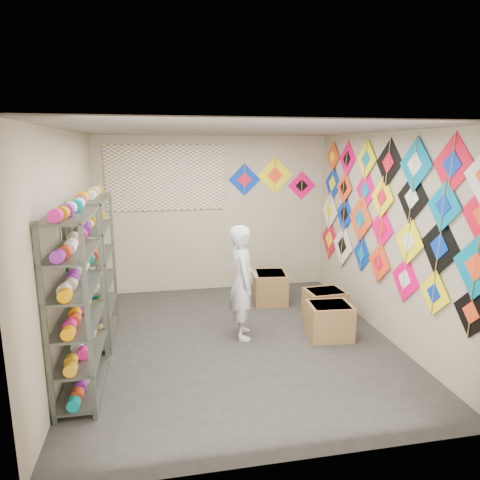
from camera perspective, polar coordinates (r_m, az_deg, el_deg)
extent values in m
plane|color=#2B2825|center=(5.79, -0.43, -13.36)|extent=(4.50, 4.50, 0.00)
plane|color=tan|center=(7.53, -3.54, 3.42)|extent=(4.00, 0.00, 4.00)
plane|color=tan|center=(3.24, 6.82, -8.57)|extent=(4.00, 0.00, 4.00)
plane|color=tan|center=(5.37, -21.96, -1.03)|extent=(0.00, 4.50, 4.50)
plane|color=tan|center=(6.03, 18.60, 0.59)|extent=(0.00, 4.50, 4.50)
plane|color=slate|center=(5.22, -0.47, 14.44)|extent=(4.50, 4.50, 0.00)
cube|color=#4C5147|center=(4.63, -20.83, -8.13)|extent=(0.40, 1.10, 1.90)
cube|color=#4C5147|center=(5.86, -18.72, -3.78)|extent=(0.40, 1.10, 1.90)
cylinder|color=#E51984|center=(4.16, -22.04, -9.16)|extent=(0.12, 0.10, 0.12)
cylinder|color=#F39300|center=(4.33, -21.56, -8.25)|extent=(0.12, 0.10, 0.12)
cylinder|color=orange|center=(4.51, -21.12, -7.41)|extent=(0.12, 0.10, 0.12)
cylinder|color=white|center=(4.69, -20.72, -6.64)|extent=(0.12, 0.10, 0.12)
cylinder|color=red|center=(4.87, -20.35, -5.92)|extent=(0.12, 0.10, 0.12)
cylinder|color=purple|center=(5.05, -20.00, -5.26)|extent=(0.12, 0.10, 0.12)
cylinder|color=#CCC188|center=(5.37, -19.45, -4.19)|extent=(0.12, 0.10, 0.12)
cylinder|color=#068890|center=(5.56, -19.17, -3.64)|extent=(0.12, 0.10, 0.12)
cylinder|color=#E51984|center=(5.74, -18.91, -3.12)|extent=(0.12, 0.10, 0.12)
cylinder|color=#F39300|center=(5.92, -18.66, -2.64)|extent=(0.12, 0.10, 0.12)
cylinder|color=orange|center=(6.11, -18.42, -2.19)|extent=(0.12, 0.10, 0.12)
cylinder|color=white|center=(6.29, -18.21, -1.76)|extent=(0.12, 0.10, 0.12)
cube|color=black|center=(4.74, 28.52, -8.51)|extent=(0.02, 0.53, 0.53)
cube|color=yellow|center=(5.14, 24.48, -6.47)|extent=(0.01, 0.52, 0.52)
cube|color=#FA0061|center=(5.63, 21.16, -4.91)|extent=(0.03, 0.59, 0.59)
cube|color=#FC4218|center=(6.11, 18.02, -2.87)|extent=(0.03, 0.57, 0.57)
cube|color=#042EAE|center=(6.58, 15.93, -1.81)|extent=(0.01, 0.54, 0.54)
cube|color=silver|center=(7.14, 13.52, -0.71)|extent=(0.04, 0.71, 0.71)
cube|color=red|center=(7.67, 11.86, 0.09)|extent=(0.01, 0.71, 0.71)
cube|color=#00709B|center=(4.59, 29.01, -3.15)|extent=(0.02, 0.66, 0.66)
cube|color=black|center=(5.03, 25.10, -0.82)|extent=(0.04, 0.67, 0.67)
cube|color=yellow|center=(5.46, 21.62, -0.15)|extent=(0.03, 0.58, 0.58)
cube|color=#FA0061|center=(6.03, 18.41, 1.51)|extent=(0.03, 0.58, 0.58)
cube|color=#FC4218|center=(6.54, 15.76, 2.75)|extent=(0.02, 0.70, 0.70)
cube|color=#042EAE|center=(7.07, 13.77, 3.42)|extent=(0.03, 0.62, 0.62)
cube|color=silver|center=(7.59, 11.87, 3.82)|extent=(0.02, 0.66, 0.66)
cube|color=#00709B|center=(4.93, 25.54, 4.12)|extent=(0.02, 0.55, 0.55)
cube|color=black|center=(5.43, 21.99, 5.26)|extent=(0.03, 0.63, 0.63)
cube|color=yellow|center=(5.98, 18.42, 5.44)|extent=(0.03, 0.57, 0.57)
cube|color=#FA0061|center=(6.43, 16.42, 6.38)|extent=(0.02, 0.60, 0.60)
cube|color=#FC4218|center=(7.04, 13.71, 6.83)|extent=(0.03, 0.55, 0.55)
cube|color=#042EAE|center=(7.51, 12.27, 7.40)|extent=(0.04, 0.63, 0.63)
cube|color=red|center=(4.87, 26.50, 9.02)|extent=(0.03, 0.65, 0.65)
cube|color=#00709B|center=(5.36, 22.35, 9.32)|extent=(0.01, 0.64, 0.64)
cube|color=black|center=(5.90, 19.23, 9.75)|extent=(0.04, 0.64, 0.64)
cube|color=yellow|center=(6.40, 16.50, 10.29)|extent=(0.02, 0.57, 0.57)
cube|color=#FA0061|center=(7.00, 14.12, 10.44)|extent=(0.03, 0.58, 0.58)
cube|color=#FC4218|center=(7.48, 12.27, 10.79)|extent=(0.02, 0.50, 0.50)
cube|color=#042EAE|center=(7.54, 0.60, 8.04)|extent=(0.57, 0.02, 0.57)
cube|color=yellow|center=(7.66, 4.68, 8.58)|extent=(0.65, 0.02, 0.65)
cube|color=#FA0061|center=(7.83, 8.21, 7.19)|extent=(0.51, 0.02, 0.51)
cube|color=#6D4CA5|center=(7.38, -9.82, 8.16)|extent=(2.00, 0.01, 1.10)
imported|color=silver|center=(5.67, 0.37, -5.61)|extent=(0.62, 0.46, 1.53)
cube|color=olive|center=(5.93, 11.82, -10.50)|extent=(0.60, 0.51, 0.47)
cube|color=olive|center=(6.50, 11.23, -8.50)|extent=(0.58, 0.48, 0.45)
cube|color=olive|center=(7.09, 4.06, -6.31)|extent=(0.59, 0.64, 0.50)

